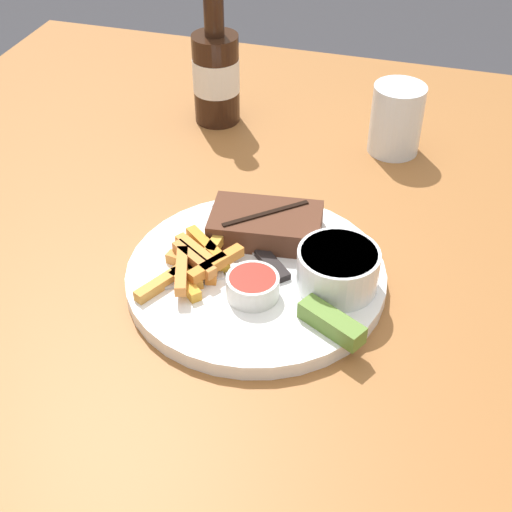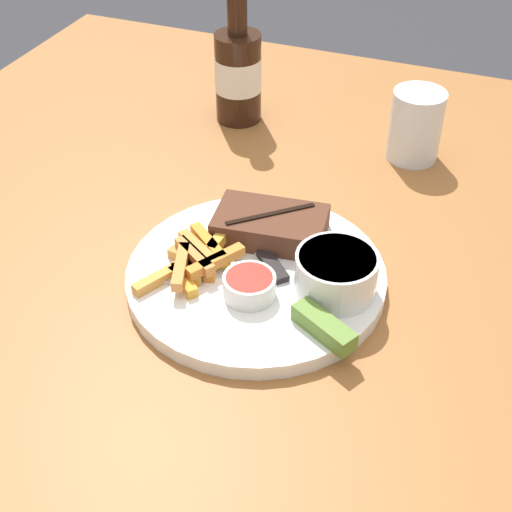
# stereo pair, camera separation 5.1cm
# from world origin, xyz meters

# --- Properties ---
(dining_table) EXTENTS (1.22, 1.27, 0.76)m
(dining_table) POSITION_xyz_m (0.00, 0.00, 0.69)
(dining_table) COLOR #935B2D
(dining_table) RESTS_ON ground_plane
(dinner_plate) EXTENTS (0.29, 0.29, 0.02)m
(dinner_plate) POSITION_xyz_m (0.00, 0.00, 0.77)
(dinner_plate) COLOR white
(dinner_plate) RESTS_ON dining_table
(steak_portion) EXTENTS (0.14, 0.09, 0.03)m
(steak_portion) POSITION_xyz_m (-0.01, 0.06, 0.80)
(steak_portion) COLOR #512D1E
(steak_portion) RESTS_ON dinner_plate
(fries_pile) EXTENTS (0.09, 0.15, 0.02)m
(fries_pile) POSITION_xyz_m (-0.06, -0.02, 0.79)
(fries_pile) COLOR orange
(fries_pile) RESTS_ON dinner_plate
(coleslaw_cup) EXTENTS (0.09, 0.09, 0.05)m
(coleslaw_cup) POSITION_xyz_m (0.09, -0.00, 0.81)
(coleslaw_cup) COLOR white
(coleslaw_cup) RESTS_ON dinner_plate
(dipping_sauce_cup) EXTENTS (0.06, 0.06, 0.02)m
(dipping_sauce_cup) POSITION_xyz_m (0.01, -0.04, 0.80)
(dipping_sauce_cup) COLOR silver
(dipping_sauce_cup) RESTS_ON dinner_plate
(pickle_spear) EXTENTS (0.07, 0.05, 0.02)m
(pickle_spear) POSITION_xyz_m (0.10, -0.07, 0.79)
(pickle_spear) COLOR #567A2D
(pickle_spear) RESTS_ON dinner_plate
(fork_utensil) EXTENTS (0.12, 0.08, 0.00)m
(fork_utensil) POSITION_xyz_m (-0.06, -0.04, 0.78)
(fork_utensil) COLOR #B7B7BC
(fork_utensil) RESTS_ON dinner_plate
(knife_utensil) EXTENTS (0.13, 0.13, 0.01)m
(knife_utensil) POSITION_xyz_m (-0.01, 0.04, 0.78)
(knife_utensil) COLOR #B7B7BC
(knife_utensil) RESTS_ON dinner_plate
(beer_bottle) EXTENTS (0.07, 0.07, 0.21)m
(beer_bottle) POSITION_xyz_m (-0.16, 0.35, 0.84)
(beer_bottle) COLOR black
(beer_bottle) RESTS_ON dining_table
(drinking_glass) EXTENTS (0.07, 0.07, 0.10)m
(drinking_glass) POSITION_xyz_m (0.11, 0.33, 0.81)
(drinking_glass) COLOR silver
(drinking_glass) RESTS_ON dining_table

